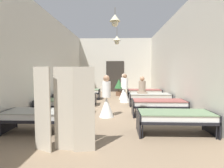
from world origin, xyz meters
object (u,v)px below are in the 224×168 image
object	(u,v)px
bed_left_row_3	(83,92)
privacy_screen	(63,109)
bed_left_row_2	(75,96)
bed_right_row_2	(150,96)
nurse_far_aisle	(106,102)
bed_left_row_0	(41,116)
nurse_mid_aisle	(124,90)
patient_seated_primary	(142,87)
bed_right_row_3	(144,92)
nurse_near_aisle	(125,92)
potted_plant	(119,85)
bed_right_row_1	(159,104)
bed_left_row_1	(63,103)
bed_right_row_0	(175,117)

from	to	relation	value
bed_left_row_3	privacy_screen	bearing A→B (deg)	-82.05
bed_left_row_2	bed_right_row_2	bearing A→B (deg)	0.00
bed_right_row_2	nurse_far_aisle	bearing A→B (deg)	-131.33
bed_left_row_0	nurse_mid_aisle	size ratio (longest dim) A/B	1.28
nurse_far_aisle	patient_seated_primary	world-z (taller)	nurse_far_aisle
bed_right_row_2	bed_right_row_3	distance (m)	1.90
bed_left_row_0	nurse_near_aisle	xyz separation A→B (m)	(2.36, 4.73, 0.09)
patient_seated_primary	potted_plant	world-z (taller)	patient_seated_primary
bed_left_row_3	patient_seated_primary	distance (m)	3.65
nurse_mid_aisle	nurse_far_aisle	world-z (taller)	same
bed_right_row_1	nurse_near_aisle	distance (m)	3.05
bed_left_row_1	patient_seated_primary	xyz separation A→B (m)	(3.14, 1.99, 0.43)
bed_right_row_0	bed_left_row_1	size ratio (longest dim) A/B	1.00
bed_right_row_0	privacy_screen	xyz separation A→B (m)	(-2.54, -1.10, 0.41)
bed_left_row_1	bed_left_row_3	xyz separation A→B (m)	(0.00, 3.80, 0.00)
bed_right_row_0	bed_right_row_1	xyz separation A→B (m)	(0.00, 1.90, 0.00)
potted_plant	bed_right_row_1	bearing A→B (deg)	-74.81
bed_left_row_1	potted_plant	xyz separation A→B (m)	(2.05, 5.33, 0.23)
nurse_near_aisle	nurse_far_aisle	xyz separation A→B (m)	(-0.75, -3.07, 0.00)
bed_left_row_1	privacy_screen	bearing A→B (deg)	-72.44
privacy_screen	potted_plant	bearing A→B (deg)	89.42
bed_right_row_1	bed_left_row_3	bearing A→B (deg)	132.60
bed_left_row_3	patient_seated_primary	bearing A→B (deg)	-29.93
bed_left_row_0	patient_seated_primary	bearing A→B (deg)	51.05
patient_seated_primary	bed_right_row_3	bearing A→B (deg)	79.06
bed_left_row_1	nurse_far_aisle	world-z (taller)	nurse_far_aisle
bed_right_row_1	potted_plant	world-z (taller)	potted_plant
bed_left_row_0	nurse_mid_aisle	world-z (taller)	nurse_mid_aisle
bed_right_row_1	nurse_near_aisle	bearing A→B (deg)	111.75
nurse_near_aisle	bed_left_row_2	bearing A→B (deg)	-90.22
bed_right_row_1	privacy_screen	bearing A→B (deg)	-130.28
bed_right_row_1	nurse_far_aisle	distance (m)	1.89
bed_left_row_1	bed_right_row_1	bearing A→B (deg)	0.00
nurse_mid_aisle	potted_plant	bearing A→B (deg)	17.63
bed_right_row_0	bed_right_row_2	xyz separation A→B (m)	(0.00, 3.80, 0.00)
potted_plant	bed_left_row_1	bearing A→B (deg)	-111.03
bed_left_row_0	bed_right_row_3	bearing A→B (deg)	58.49
bed_right_row_2	bed_right_row_3	world-z (taller)	same
bed_left_row_0	privacy_screen	xyz separation A→B (m)	(0.95, -1.10, 0.41)
nurse_far_aisle	potted_plant	size ratio (longest dim) A/B	1.35
bed_left_row_0	bed_left_row_3	world-z (taller)	same
patient_seated_primary	privacy_screen	xyz separation A→B (m)	(-2.19, -4.99, -0.02)
bed_right_row_1	bed_left_row_1	bearing A→B (deg)	180.00
nurse_far_aisle	privacy_screen	bearing A→B (deg)	-176.77
nurse_far_aisle	nurse_mid_aisle	bearing A→B (deg)	6.87
bed_right_row_3	nurse_mid_aisle	bearing A→B (deg)	-178.59
bed_right_row_0	bed_right_row_3	bearing A→B (deg)	90.00
nurse_near_aisle	bed_right_row_3	bearing A→B (deg)	108.71
patient_seated_primary	potted_plant	size ratio (longest dim) A/B	0.73
bed_left_row_3	potted_plant	bearing A→B (deg)	36.69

